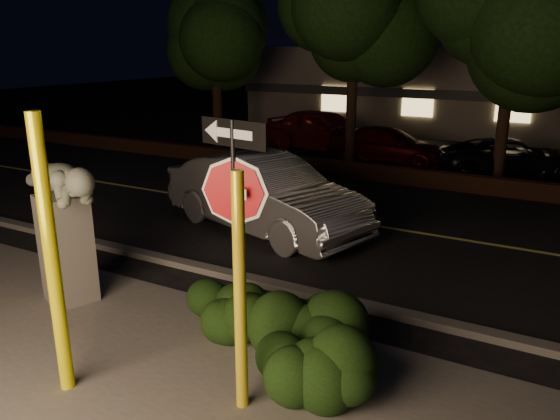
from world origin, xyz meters
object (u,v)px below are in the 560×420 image
at_px(parked_car_darkred, 389,146).
at_px(parked_car_dark, 512,158).
at_px(yellow_pole_left, 52,260).
at_px(yellow_pole_right, 240,296).
at_px(sculpture, 63,215).
at_px(signpost, 234,192).
at_px(parked_car_red, 323,130).
at_px(silver_sedan, 264,194).

relative_size(parked_car_darkred, parked_car_dark, 0.98).
relative_size(yellow_pole_left, parked_car_darkred, 0.78).
bearing_deg(yellow_pole_right, sculpture, 166.13).
distance_m(yellow_pole_right, parked_car_darkred, 14.43).
bearing_deg(sculpture, yellow_pole_left, -20.74).
bearing_deg(yellow_pole_left, parked_car_dark, 77.08).
distance_m(signpost, parked_car_red, 15.24).
xyz_separation_m(yellow_pole_right, parked_car_darkred, (-2.86, 14.12, -0.79)).
xyz_separation_m(yellow_pole_left, signpost, (1.36, 1.75, 0.57)).
height_order(yellow_pole_left, yellow_pole_right, yellow_pole_left).
bearing_deg(signpost, parked_car_darkred, 109.61).
distance_m(sculpture, silver_sedan, 4.80).
height_order(signpost, parked_car_darkred, signpost).
bearing_deg(signpost, parked_car_dark, 91.56).
bearing_deg(parked_car_dark, parked_car_darkred, 65.22).
relative_size(signpost, sculpture, 1.32).
bearing_deg(signpost, silver_sedan, 126.66).
relative_size(sculpture, parked_car_red, 0.50).
distance_m(yellow_pole_left, yellow_pole_right, 2.23).
xyz_separation_m(signpost, sculpture, (-3.23, -0.04, -0.78)).
height_order(yellow_pole_right, sculpture, yellow_pole_right).
relative_size(silver_sedan, parked_car_dark, 1.16).
bearing_deg(silver_sedan, yellow_pole_right, -134.74).
xyz_separation_m(sculpture, parked_car_darkred, (1.10, 13.14, -0.86)).
relative_size(yellow_pole_right, parked_car_dark, 0.64).
bearing_deg(sculpture, yellow_pole_right, 7.94).
bearing_deg(sculpture, signpost, 22.54).
xyz_separation_m(sculpture, parked_car_dark, (5.23, 12.96, -0.87)).
height_order(parked_car_darkred, parked_car_dark, parked_car_darkred).
bearing_deg(silver_sedan, parked_car_red, 34.10).
relative_size(sculpture, silver_sedan, 0.47).
bearing_deg(sculpture, silver_sedan, 100.30).
bearing_deg(parked_car_darkred, sculpture, 175.32).
bearing_deg(yellow_pole_left, parked_car_red, 103.52).
distance_m(yellow_pole_right, sculpture, 4.07).
height_order(signpost, silver_sedan, signpost).
height_order(sculpture, parked_car_red, sculpture).
distance_m(silver_sedan, parked_car_red, 10.06).
xyz_separation_m(signpost, silver_sedan, (-2.28, 4.62, -1.42)).
height_order(yellow_pole_left, signpost, yellow_pole_left).
relative_size(parked_car_red, parked_car_darkred, 1.12).
bearing_deg(signpost, sculpture, -168.90).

